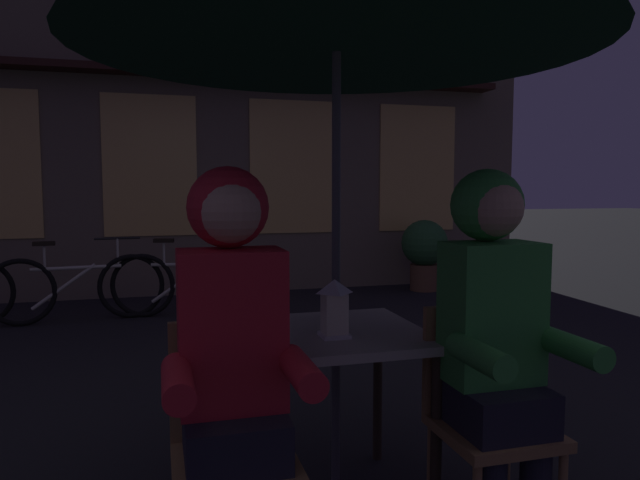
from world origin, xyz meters
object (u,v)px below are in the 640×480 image
patio_umbrella (337,3)px  potted_plant (424,249)px  cafe_table (336,354)px  person_right_hooded (495,320)px  bicycle_third (192,283)px  bicycle_second (77,287)px  chair_left (232,438)px  chair_right (484,409)px  person_left_hooded (233,338)px  lantern (334,307)px

patio_umbrella → potted_plant: 5.50m
cafe_table → patio_umbrella: size_ratio=0.32×
person_right_hooded → bicycle_third: bearing=101.5°
bicycle_third → person_right_hooded: bearing=-78.5°
bicycle_second → bicycle_third: bearing=-2.9°
bicycle_second → bicycle_third: same height
chair_left → bicycle_third: size_ratio=0.53×
chair_right → potted_plant: (2.14, 4.96, 0.05)m
patio_umbrella → person_left_hooded: (-0.48, -0.43, -1.21)m
potted_plant → bicycle_second: bearing=-170.0°
cafe_table → bicycle_second: size_ratio=0.44×
person_right_hooded → bicycle_third: (-0.86, 4.23, -0.50)m
bicycle_second → potted_plant: 4.19m
cafe_table → potted_plant: potted_plant is taller
bicycle_second → person_right_hooded: bearing=-65.3°
cafe_table → patio_umbrella: (0.00, 0.00, 1.42)m
chair_right → bicycle_third: size_ratio=0.53×
person_left_hooded → bicycle_second: bearing=103.3°
cafe_table → lantern: 0.25m
patio_umbrella → lantern: size_ratio=10.00×
lantern → potted_plant: size_ratio=0.25×
person_right_hooded → bicycle_third: person_right_hooded is taller
chair_left → person_right_hooded: 1.03m
cafe_table → patio_umbrella: 1.42m
chair_right → person_left_hooded: size_ratio=0.62×
chair_left → bicycle_third: 4.18m
lantern → person_left_hooded: size_ratio=0.17×
chair_left → bicycle_second: 4.36m
chair_left → chair_right: size_ratio=1.00×
person_right_hooded → bicycle_second: size_ratio=0.83×
patio_umbrella → bicycle_second: patio_umbrella is taller
cafe_table → bicycle_third: bicycle_third is taller
person_right_hooded → potted_plant: 5.47m
bicycle_second → person_left_hooded: bearing=-76.7°
potted_plant → patio_umbrella: bearing=-119.7°
person_right_hooded → bicycle_third: size_ratio=0.85×
chair_left → chair_right: same height
bicycle_second → bicycle_third: size_ratio=1.01×
chair_left → bicycle_third: (0.10, 4.18, -0.14)m
patio_umbrella → lantern: 1.20m
person_left_hooded → person_right_hooded: bearing=0.0°
patio_umbrella → potted_plant: bearing=60.3°
cafe_table → bicycle_second: 4.16m
patio_umbrella → chair_right: 1.68m
chair_right → cafe_table: bearing=142.5°
cafe_table → bicycle_second: bearing=111.1°
patio_umbrella → chair_left: patio_umbrella is taller
patio_umbrella → cafe_table: bearing=0.0°
person_left_hooded → bicycle_second: size_ratio=0.83×
lantern → potted_plant: 5.42m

